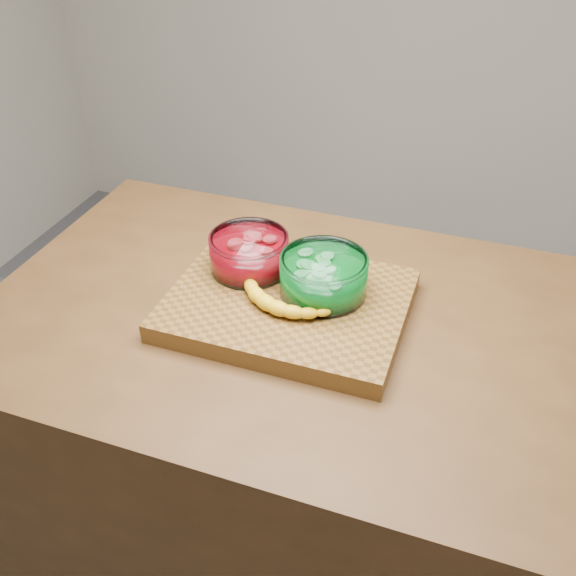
% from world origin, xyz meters
% --- Properties ---
extents(ground, '(3.50, 3.50, 0.00)m').
position_xyz_m(ground, '(0.00, 0.00, 0.00)').
color(ground, '#545459').
rests_on(ground, ground).
extents(counter, '(1.20, 0.80, 0.90)m').
position_xyz_m(counter, '(0.00, 0.00, 0.45)').
color(counter, '#4C3017').
rests_on(counter, ground).
extents(cutting_board, '(0.45, 0.35, 0.04)m').
position_xyz_m(cutting_board, '(0.00, 0.00, 0.92)').
color(cutting_board, brown).
rests_on(cutting_board, counter).
extents(bowl_red, '(0.16, 0.16, 0.07)m').
position_xyz_m(bowl_red, '(-0.11, 0.06, 0.98)').
color(bowl_red, white).
rests_on(bowl_red, cutting_board).
extents(bowl_green, '(0.17, 0.17, 0.08)m').
position_xyz_m(bowl_green, '(0.06, 0.04, 0.98)').
color(bowl_green, white).
rests_on(bowl_green, cutting_board).
extents(banana, '(0.23, 0.15, 0.03)m').
position_xyz_m(banana, '(-0.00, -0.01, 0.96)').
color(banana, gold).
rests_on(banana, cutting_board).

